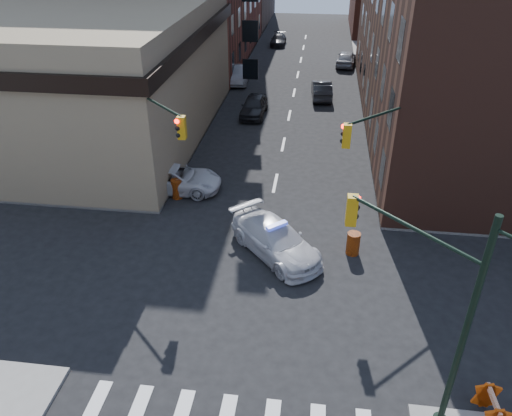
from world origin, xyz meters
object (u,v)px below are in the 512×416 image
(barricade_se_a, at_px, (491,408))
(barricade_nw_a, at_px, (114,180))
(parked_car_enear, at_px, (322,89))
(barrel_bank, at_px, (177,189))
(police_car, at_px, (276,240))
(parked_car_wfar, at_px, (239,74))
(pedestrian_a, at_px, (143,176))
(pedestrian_b, at_px, (87,187))
(parked_car_wnear, at_px, (254,106))
(pickup, at_px, (176,179))
(barrel_road, at_px, (353,243))

(barricade_se_a, xyz_separation_m, barricade_nw_a, (-18.00, 13.70, -0.03))
(parked_car_enear, bearing_deg, barrel_bank, 63.35)
(police_car, distance_m, parked_car_enear, 24.20)
(police_car, height_order, barricade_se_a, police_car)
(barricade_nw_a, bearing_deg, parked_car_enear, 71.01)
(parked_car_enear, relative_size, barricade_nw_a, 3.84)
(parked_car_wfar, xyz_separation_m, barricade_se_a, (14.00, -36.22, -0.16))
(parked_car_enear, relative_size, pedestrian_a, 2.38)
(parked_car_wfar, height_order, pedestrian_b, pedestrian_b)
(parked_car_wnear, bearing_deg, pickup, -101.06)
(parked_car_wnear, relative_size, barrel_bank, 4.08)
(parked_car_wfar, bearing_deg, barrel_road, -72.28)
(parked_car_wnear, distance_m, pedestrian_a, 14.72)
(pickup, relative_size, parked_car_wfar, 1.13)
(parked_car_wfar, xyz_separation_m, barricade_nw_a, (-4.00, -22.52, -0.18))
(parked_car_enear, height_order, barricade_nw_a, parked_car_enear)
(parked_car_wnear, bearing_deg, barrel_bank, -99.13)
(pedestrian_a, bearing_deg, pickup, 22.23)
(pickup, distance_m, parked_car_wfar, 22.15)
(barrel_bank, distance_m, barricade_se_a, 19.23)
(barrel_bank, xyz_separation_m, barricade_nw_a, (-4.00, 0.52, 0.04))
(parked_car_wnear, relative_size, pedestrian_a, 2.35)
(barrel_bank, bearing_deg, pedestrian_b, -162.67)
(pedestrian_b, relative_size, barrel_road, 1.70)
(pedestrian_a, bearing_deg, parked_car_wnear, 71.44)
(pedestrian_a, height_order, barrel_bank, pedestrian_a)
(pickup, distance_m, pedestrian_a, 1.88)
(parked_car_wnear, xyz_separation_m, barricade_nw_a, (-6.61, -13.65, -0.18))
(parked_car_wfar, distance_m, parked_car_enear, 8.81)
(barrel_road, bearing_deg, parked_car_wfar, 109.99)
(barrel_bank, bearing_deg, barricade_se_a, -43.27)
(pedestrian_b, relative_size, barrel_bank, 1.70)
(parked_car_wnear, relative_size, parked_car_wfar, 0.97)
(pedestrian_a, bearing_deg, pedestrian_b, -148.90)
(police_car, height_order, pedestrian_b, pedestrian_b)
(police_car, distance_m, barrel_bank, 7.84)
(parked_car_wnear, bearing_deg, barricade_nw_a, -114.54)
(pickup, height_order, parked_car_wfar, parked_car_wfar)
(parked_car_wnear, height_order, pedestrian_a, pedestrian_a)
(parked_car_enear, distance_m, barrel_bank, 20.94)
(parked_car_enear, bearing_deg, police_car, 81.57)
(parked_car_wfar, xyz_separation_m, pedestrian_b, (-4.74, -24.52, 0.33))
(barrel_road, xyz_separation_m, barrel_bank, (-9.94, 4.28, -0.00))
(parked_car_enear, relative_size, barrel_road, 4.13)
(barricade_se_a, bearing_deg, barrel_road, 21.63)
(pickup, height_order, barrel_road, pickup)
(police_car, xyz_separation_m, parked_car_wnear, (-3.60, 18.95, -0.01))
(barricade_nw_a, bearing_deg, pedestrian_a, 4.15)
(barricade_se_a, bearing_deg, barricade_nw_a, 49.82)
(parked_car_wfar, xyz_separation_m, barrel_bank, (0.00, -23.04, -0.22))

